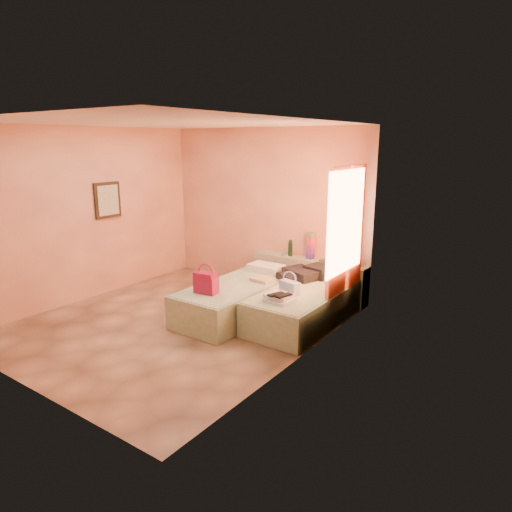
{
  "coord_description": "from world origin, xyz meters",
  "views": [
    {
      "loc": [
        4.49,
        -4.45,
        2.56
      ],
      "look_at": [
        0.77,
        0.85,
        0.93
      ],
      "focal_mm": 32.0,
      "sensor_mm": 36.0,
      "label": 1
    }
  ],
  "objects_px": {
    "headboard_ledge": "(308,278)",
    "blue_handbag": "(289,288)",
    "flower_vase": "(355,259)",
    "bed_left": "(236,300)",
    "towel_stack": "(280,298)",
    "water_bottle": "(290,248)",
    "green_book": "(327,261)",
    "magenta_handbag": "(206,283)",
    "bed_right": "(305,306)"
  },
  "relations": [
    {
      "from": "headboard_ledge",
      "to": "blue_handbag",
      "type": "xyz_separation_m",
      "value": [
        0.44,
        -1.36,
        0.27
      ]
    },
    {
      "from": "headboard_ledge",
      "to": "flower_vase",
      "type": "distance_m",
      "value": 0.96
    },
    {
      "from": "headboard_ledge",
      "to": "bed_left",
      "type": "xyz_separation_m",
      "value": [
        -0.45,
        -1.4,
        -0.08
      ]
    },
    {
      "from": "flower_vase",
      "to": "towel_stack",
      "type": "relative_size",
      "value": 0.8
    },
    {
      "from": "bed_left",
      "to": "towel_stack",
      "type": "relative_size",
      "value": 5.71
    },
    {
      "from": "water_bottle",
      "to": "flower_vase",
      "type": "distance_m",
      "value": 1.2
    },
    {
      "from": "headboard_ledge",
      "to": "flower_vase",
      "type": "xyz_separation_m",
      "value": [
        0.83,
        -0.06,
        0.47
      ]
    },
    {
      "from": "headboard_ledge",
      "to": "blue_handbag",
      "type": "distance_m",
      "value": 1.45
    },
    {
      "from": "flower_vase",
      "to": "blue_handbag",
      "type": "distance_m",
      "value": 1.37
    },
    {
      "from": "towel_stack",
      "to": "water_bottle",
      "type": "bearing_deg",
      "value": 116.75
    },
    {
      "from": "bed_left",
      "to": "water_bottle",
      "type": "relative_size",
      "value": 7.43
    },
    {
      "from": "green_book",
      "to": "bed_left",
      "type": "bearing_deg",
      "value": -103.2
    },
    {
      "from": "water_bottle",
      "to": "magenta_handbag",
      "type": "relative_size",
      "value": 0.84
    },
    {
      "from": "bed_left",
      "to": "bed_right",
      "type": "distance_m",
      "value": 1.04
    },
    {
      "from": "bed_left",
      "to": "blue_handbag",
      "type": "bearing_deg",
      "value": 3.0
    },
    {
      "from": "water_bottle",
      "to": "green_book",
      "type": "xyz_separation_m",
      "value": [
        0.7,
        -0.01,
        -0.12
      ]
    },
    {
      "from": "water_bottle",
      "to": "headboard_ledge",
      "type": "bearing_deg",
      "value": -1.8
    },
    {
      "from": "magenta_handbag",
      "to": "towel_stack",
      "type": "relative_size",
      "value": 0.92
    },
    {
      "from": "green_book",
      "to": "blue_handbag",
      "type": "height_order",
      "value": "blue_handbag"
    },
    {
      "from": "towel_stack",
      "to": "bed_left",
      "type": "bearing_deg",
      "value": 162.77
    },
    {
      "from": "flower_vase",
      "to": "towel_stack",
      "type": "xyz_separation_m",
      "value": [
        -0.34,
        -1.63,
        -0.24
      ]
    },
    {
      "from": "flower_vase",
      "to": "bed_right",
      "type": "bearing_deg",
      "value": -107.37
    },
    {
      "from": "blue_handbag",
      "to": "bed_left",
      "type": "bearing_deg",
      "value": -164.81
    },
    {
      "from": "flower_vase",
      "to": "bed_left",
      "type": "bearing_deg",
      "value": -133.88
    },
    {
      "from": "bed_left",
      "to": "green_book",
      "type": "bearing_deg",
      "value": 60.82
    },
    {
      "from": "bed_left",
      "to": "blue_handbag",
      "type": "relative_size",
      "value": 6.85
    },
    {
      "from": "green_book",
      "to": "flower_vase",
      "type": "relative_size",
      "value": 0.71
    },
    {
      "from": "water_bottle",
      "to": "magenta_handbag",
      "type": "distance_m",
      "value": 2.0
    },
    {
      "from": "towel_stack",
      "to": "headboard_ledge",
      "type": "bearing_deg",
      "value": 106.2
    },
    {
      "from": "bed_left",
      "to": "water_bottle",
      "type": "distance_m",
      "value": 1.51
    },
    {
      "from": "headboard_ledge",
      "to": "bed_right",
      "type": "relative_size",
      "value": 1.02
    },
    {
      "from": "headboard_ledge",
      "to": "water_bottle",
      "type": "relative_size",
      "value": 7.61
    },
    {
      "from": "water_bottle",
      "to": "green_book",
      "type": "distance_m",
      "value": 0.71
    },
    {
      "from": "towel_stack",
      "to": "flower_vase",
      "type": "bearing_deg",
      "value": 78.18
    },
    {
      "from": "blue_handbag",
      "to": "water_bottle",
      "type": "bearing_deg",
      "value": 132.87
    },
    {
      "from": "water_bottle",
      "to": "flower_vase",
      "type": "height_order",
      "value": "flower_vase"
    },
    {
      "from": "green_book",
      "to": "blue_handbag",
      "type": "bearing_deg",
      "value": -69.37
    },
    {
      "from": "bed_right",
      "to": "headboard_ledge",
      "type": "bearing_deg",
      "value": 116.72
    },
    {
      "from": "headboard_ledge",
      "to": "flower_vase",
      "type": "bearing_deg",
      "value": -4.22
    },
    {
      "from": "bed_left",
      "to": "flower_vase",
      "type": "height_order",
      "value": "flower_vase"
    },
    {
      "from": "bed_left",
      "to": "flower_vase",
      "type": "bearing_deg",
      "value": 46.27
    },
    {
      "from": "water_bottle",
      "to": "magenta_handbag",
      "type": "xyz_separation_m",
      "value": [
        -0.17,
        -1.99,
        -0.13
      ]
    },
    {
      "from": "water_bottle",
      "to": "magenta_handbag",
      "type": "bearing_deg",
      "value": -94.94
    },
    {
      "from": "magenta_handbag",
      "to": "blue_handbag",
      "type": "bearing_deg",
      "value": 24.8
    },
    {
      "from": "headboard_ledge",
      "to": "bed_right",
      "type": "bearing_deg",
      "value": -63.43
    },
    {
      "from": "bed_right",
      "to": "towel_stack",
      "type": "bearing_deg",
      "value": -92.74
    },
    {
      "from": "green_book",
      "to": "water_bottle",
      "type": "bearing_deg",
      "value": -164.91
    },
    {
      "from": "magenta_handbag",
      "to": "blue_handbag",
      "type": "relative_size",
      "value": 1.1
    },
    {
      "from": "green_book",
      "to": "towel_stack",
      "type": "relative_size",
      "value": 0.57
    },
    {
      "from": "headboard_ledge",
      "to": "magenta_handbag",
      "type": "relative_size",
      "value": 6.37
    }
  ]
}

